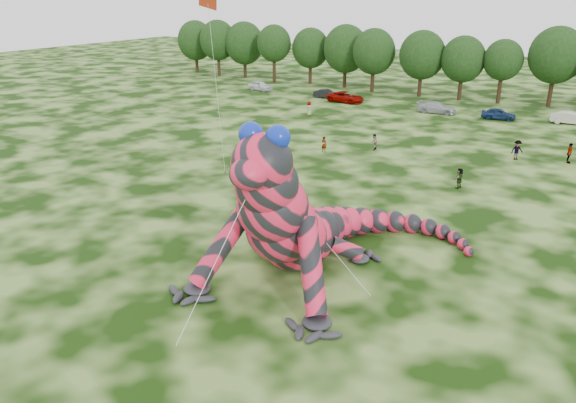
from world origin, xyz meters
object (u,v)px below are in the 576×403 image
(tree_3, at_px, (274,54))
(car_5, at_px, (571,118))
(car_0, at_px, (260,86))
(spectator_4, at_px, (309,108))
(tree_6, at_px, (373,60))
(car_3, at_px, (437,108))
(inflatable_gecko, at_px, (304,188))
(tree_9, at_px, (502,72))
(spectator_0, at_px, (324,144))
(tree_7, at_px, (422,64))
(tree_1, at_px, (218,48))
(tree_2, at_px, (245,50))
(tree_0, at_px, (196,47))
(car_4, at_px, (499,114))
(spectator_1, at_px, (374,142))
(car_1, at_px, (327,94))
(car_2, at_px, (346,97))
(spectator_2, at_px, (517,150))
(flying_kite, at_px, (209,16))
(tree_4, at_px, (310,56))
(spectator_5, at_px, (459,178))
(tree_5, at_px, (345,56))
(spectator_3, at_px, (569,153))
(tree_10, at_px, (555,67))
(tree_8, at_px, (462,68))

(tree_3, xyz_separation_m, car_5, (46.87, -8.38, -4.00))
(car_0, relative_size, spectator_4, 2.34)
(tree_6, bearing_deg, car_3, -37.31)
(inflatable_gecko, bearing_deg, tree_9, 86.93)
(tree_6, bearing_deg, car_5, -15.56)
(spectator_0, bearing_deg, tree_7, -80.49)
(tree_1, height_order, tree_2, tree_1)
(tree_0, height_order, car_0, tree_0)
(tree_6, height_order, car_3, tree_6)
(car_3, bearing_deg, car_4, -92.17)
(tree_2, xyz_separation_m, car_5, (54.18, -10.08, -4.10))
(car_3, xyz_separation_m, spectator_0, (-3.64, -23.74, 0.08))
(spectator_1, bearing_deg, spectator_0, -51.06)
(tree_6, relative_size, car_1, 2.46)
(tree_1, height_order, car_2, tree_1)
(tree_9, distance_m, spectator_2, 28.74)
(tree_3, bearing_deg, tree_0, 173.44)
(car_2, bearing_deg, car_3, -86.46)
(car_5, bearing_deg, tree_9, 45.38)
(flying_kite, bearing_deg, car_0, 119.72)
(tree_4, xyz_separation_m, spectator_5, (35.94, -39.55, -3.71))
(tree_5, relative_size, spectator_3, 5.26)
(tree_7, distance_m, car_2, 12.84)
(car_5, xyz_separation_m, spectator_3, (1.78, -17.44, 0.21))
(car_0, relative_size, spectator_1, 2.61)
(car_2, xyz_separation_m, spectator_0, (9.48, -24.21, 0.05))
(tree_1, height_order, spectator_5, tree_1)
(car_4, bearing_deg, spectator_4, 107.61)
(spectator_5, bearing_deg, flying_kite, -46.06)
(tree_10, distance_m, spectator_1, 34.70)
(spectator_4, bearing_deg, tree_6, -177.75)
(tree_8, bearing_deg, tree_6, -178.71)
(tree_1, distance_m, spectator_5, 67.20)
(spectator_3, bearing_deg, flying_kite, 126.77)
(spectator_2, bearing_deg, spectator_0, 159.50)
(tree_9, xyz_separation_m, spectator_0, (-8.90, -34.58, -3.56))
(car_1, bearing_deg, tree_6, -32.77)
(tree_10, bearing_deg, car_1, -160.47)
(inflatable_gecko, xyz_separation_m, tree_2, (-45.21, 57.33, 0.24))
(tree_4, bearing_deg, car_3, -25.64)
(tree_1, xyz_separation_m, spectator_1, (44.31, -31.93, -4.10))
(inflatable_gecko, height_order, tree_3, tree_3)
(tree_1, height_order, car_0, tree_1)
(tree_6, relative_size, spectator_3, 5.09)
(flying_kite, bearing_deg, spectator_1, 69.36)
(tree_2, distance_m, tree_4, 13.38)
(tree_4, height_order, car_0, tree_4)
(car_5, xyz_separation_m, spectator_4, (-28.52, -12.01, 0.18))
(car_3, height_order, spectator_3, spectator_3)
(tree_7, relative_size, spectator_3, 5.08)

